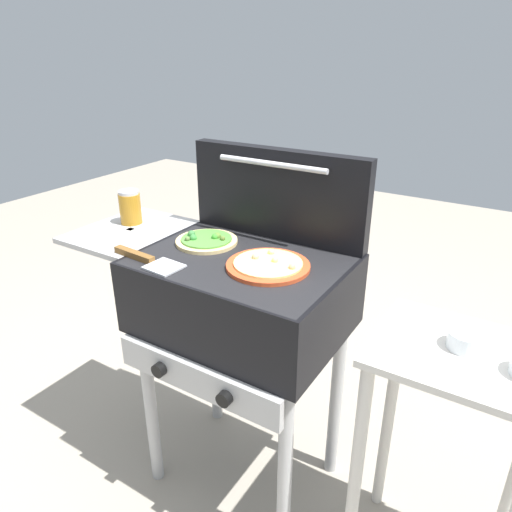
{
  "coord_description": "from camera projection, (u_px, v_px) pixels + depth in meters",
  "views": [
    {
      "loc": [
        0.74,
        -1.1,
        1.5
      ],
      "look_at": [
        0.05,
        0.0,
        0.92
      ],
      "focal_mm": 33.17,
      "sensor_mm": 36.0,
      "label": 1
    }
  ],
  "objects": [
    {
      "name": "ground_plane",
      "position": [
        245.0,
        471.0,
        1.82
      ],
      "size": [
        8.0,
        8.0,
        0.0
      ],
      "primitive_type": "plane",
      "color": "gray"
    },
    {
      "name": "grill",
      "position": [
        238.0,
        299.0,
        1.51
      ],
      "size": [
        0.96,
        0.53,
        0.9
      ],
      "color": "black",
      "rests_on": "ground_plane"
    },
    {
      "name": "grill_lid_open",
      "position": [
        278.0,
        194.0,
        1.56
      ],
      "size": [
        0.63,
        0.08,
        0.3
      ],
      "color": "black",
      "rests_on": "grill"
    },
    {
      "name": "pizza_cheese",
      "position": [
        268.0,
        265.0,
        1.39
      ],
      "size": [
        0.25,
        0.25,
        0.03
      ],
      "color": "#C64723",
      "rests_on": "grill"
    },
    {
      "name": "pizza_veggie",
      "position": [
        206.0,
        240.0,
        1.56
      ],
      "size": [
        0.2,
        0.2,
        0.03
      ],
      "color": "#E0C17F",
      "rests_on": "grill"
    },
    {
      "name": "sauce_jar",
      "position": [
        130.0,
        207.0,
        1.72
      ],
      "size": [
        0.08,
        0.08,
        0.12
      ],
      "color": "#B77A1E",
      "rests_on": "grill"
    },
    {
      "name": "spatula",
      "position": [
        146.0,
        259.0,
        1.43
      ],
      "size": [
        0.26,
        0.1,
        0.02
      ],
      "color": "#B7BABF",
      "rests_on": "grill"
    },
    {
      "name": "prep_table",
      "position": [
        449.0,
        425.0,
        1.27
      ],
      "size": [
        0.44,
        0.36,
        0.81
      ],
      "color": "beige",
      "rests_on": "ground_plane"
    },
    {
      "name": "topping_bowl_near",
      "position": [
        466.0,
        341.0,
        1.18
      ],
      "size": [
        0.09,
        0.09,
        0.04
      ],
      "color": "silver",
      "rests_on": "prep_table"
    }
  ]
}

